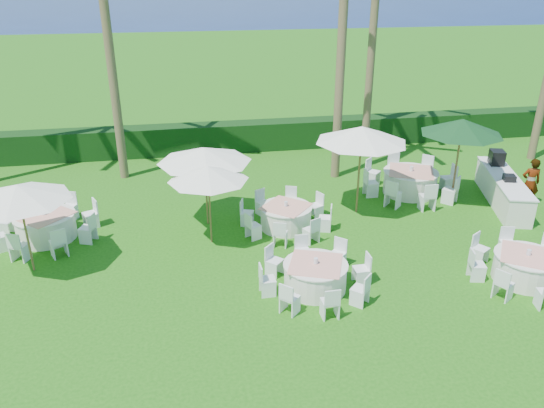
{
  "coord_description": "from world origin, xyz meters",
  "views": [
    {
      "loc": [
        -1.93,
        -10.02,
        7.28
      ],
      "look_at": [
        0.44,
        3.15,
        1.3
      ],
      "focal_mm": 35.0,
      "sensor_mm": 36.0,
      "label": 1
    }
  ],
  "objects": [
    {
      "name": "umbrella_a",
      "position": [
        -5.97,
        2.93,
        2.21
      ],
      "size": [
        2.56,
        2.56,
        2.42
      ],
      "color": "brown",
      "rests_on": "ground"
    },
    {
      "name": "banquet_table_e",
      "position": [
        1.06,
        4.22,
        0.37
      ],
      "size": [
        2.74,
        2.74,
        0.86
      ],
      "color": "white",
      "rests_on": "ground"
    },
    {
      "name": "ocean",
      "position": [
        0.0,
        102.0,
        0.0
      ],
      "size": [
        260.0,
        260.0,
        0.0
      ],
      "primitive_type": "plane",
      "color": "#081855",
      "rests_on": "ground"
    },
    {
      "name": "banquet_table_c",
      "position": [
        6.43,
        0.22,
        0.37
      ],
      "size": [
        2.82,
        2.82,
        0.87
      ],
      "color": "white",
      "rests_on": "ground"
    },
    {
      "name": "buffet_table",
      "position": [
        8.62,
        4.81,
        0.51
      ],
      "size": [
        2.0,
        4.14,
        1.45
      ],
      "color": "white",
      "rests_on": "ground"
    },
    {
      "name": "banquet_table_b",
      "position": [
        1.09,
        0.78,
        0.37
      ],
      "size": [
        2.77,
        2.77,
        0.86
      ],
      "color": "white",
      "rests_on": "ground"
    },
    {
      "name": "umbrella_green",
      "position": [
        6.99,
        5.13,
        2.63
      ],
      "size": [
        2.65,
        2.65,
        2.88
      ],
      "color": "brown",
      "rests_on": "ground"
    },
    {
      "name": "palm_d",
      "position": [
        5.85,
        10.74,
        5.24
      ],
      "size": [
        4.14,
        4.4,
        9.54
      ],
      "color": "brown",
      "rests_on": "ground"
    },
    {
      "name": "hedge",
      "position": [
        0.0,
        12.0,
        0.6
      ],
      "size": [
        34.0,
        1.0,
        1.2
      ],
      "primitive_type": "cube",
      "color": "black",
      "rests_on": "ground"
    },
    {
      "name": "banquet_table_f",
      "position": [
        5.88,
        6.1,
        0.44
      ],
      "size": [
        3.3,
        3.3,
        1.0
      ],
      "color": "white",
      "rests_on": "ground"
    },
    {
      "name": "palm_c",
      "position": [
        3.78,
        8.17,
        5.42
      ],
      "size": [
        4.3,
        4.34,
        9.9
      ],
      "color": "brown",
      "rests_on": "ground"
    },
    {
      "name": "ground",
      "position": [
        0.0,
        0.0,
        0.0
      ],
      "size": [
        120.0,
        120.0,
        0.0
      ],
      "primitive_type": "plane",
      "color": "#1A590F",
      "rests_on": "ground"
    },
    {
      "name": "palm_b",
      "position": [
        -4.12,
        9.5,
        4.51
      ],
      "size": [
        4.41,
        4.07,
        8.13
      ],
      "color": "brown",
      "rests_on": "ground"
    },
    {
      "name": "umbrella_b",
      "position": [
        -1.25,
        3.67,
        2.13
      ],
      "size": [
        2.25,
        2.25,
        2.33
      ],
      "color": "brown",
      "rests_on": "ground"
    },
    {
      "name": "banquet_table_d",
      "position": [
        -5.98,
        4.77,
        0.4
      ],
      "size": [
        2.95,
        2.95,
        0.92
      ],
      "color": "white",
      "rests_on": "ground"
    },
    {
      "name": "staff_person",
      "position": [
        9.29,
        4.38,
        0.83
      ],
      "size": [
        0.68,
        0.53,
        1.66
      ],
      "primitive_type": "imported",
      "rotation": [
        0.0,
        0.0,
        2.91
      ],
      "color": "gray",
      "rests_on": "ground"
    },
    {
      "name": "umbrella_d",
      "position": [
        3.55,
        4.91,
        2.62
      ],
      "size": [
        2.87,
        2.87,
        2.87
      ],
      "color": "brown",
      "rests_on": "ground"
    },
    {
      "name": "umbrella_c",
      "position": [
        -1.27,
        4.91,
        2.24
      ],
      "size": [
        2.8,
        2.8,
        2.46
      ],
      "color": "brown",
      "rests_on": "ground"
    }
  ]
}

